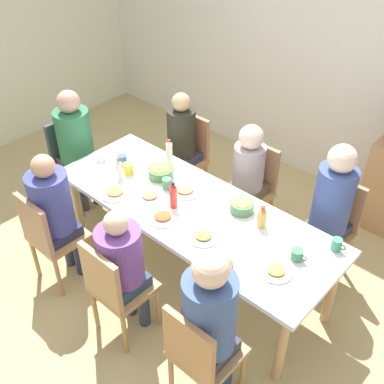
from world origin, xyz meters
The scene contains 36 objects.
ground_plane centered at (0.00, 0.00, 0.00)m, with size 7.58×7.58×0.00m, color tan.
wall_back centered at (0.00, 2.08, 1.30)m, with size 6.56×0.12×2.60m, color silver.
dining_table centered at (0.00, 0.00, 0.67)m, with size 2.42×0.87×0.74m.
chair_0 centered at (-1.59, 0.00, 0.51)m, with size 0.40×0.40×0.90m.
person_0 centered at (-1.50, 0.00, 0.76)m, with size 0.33×0.33×1.25m.
chair_1 centered at (-0.81, -0.82, 0.51)m, with size 0.40×0.40×0.90m.
person_1 centered at (-0.81, -0.73, 0.73)m, with size 0.32×0.32×1.22m.
chair_2 centered at (0.00, 0.82, 0.51)m, with size 0.40×0.40×0.90m.
person_2 centered at (0.00, 0.72, 0.70)m, with size 0.30×0.30×1.16m.
chair_3 centered at (-0.81, 0.82, 0.51)m, with size 0.40×0.40×0.90m.
person_3 centered at (-0.81, 0.72, 0.70)m, with size 0.30×0.30×1.19m.
chair_4 centered at (0.00, -0.82, 0.51)m, with size 0.40×0.40×0.90m.
person_4 centered at (0.00, -0.73, 0.69)m, with size 0.32×0.32×1.14m.
chair_5 centered at (0.81, 0.82, 0.51)m, with size 0.40×0.40×0.90m.
person_5 centered at (0.81, 0.73, 0.78)m, with size 0.30×0.30×1.30m.
chair_6 centered at (0.81, -0.82, 0.51)m, with size 0.40×0.40×0.90m.
person_6 centered at (0.81, -0.73, 0.78)m, with size 0.33×0.33×1.30m.
plate_0 centered at (-0.58, -0.29, 0.76)m, with size 0.25×0.25×0.04m.
plate_1 centered at (0.30, -0.21, 0.76)m, with size 0.22×0.22×0.04m.
plate_2 centered at (0.88, -0.13, 0.76)m, with size 0.22×0.22×0.04m.
plate_3 centered at (-0.18, 0.11, 0.76)m, with size 0.25×0.25×0.04m.
plate_4 centered at (-0.33, -0.14, 0.76)m, with size 0.23×0.23×0.04m.
plate_5 centered at (-0.07, -0.25, 0.76)m, with size 0.24×0.24×0.04m.
bowl_0 centered at (0.31, 0.23, 0.79)m, with size 0.19×0.19×0.10m.
bowl_1 centered at (-0.48, 0.13, 0.79)m, with size 0.21×0.21×0.10m.
cup_0 centered at (0.91, 0.07, 0.79)m, with size 0.12×0.08×0.08m.
cup_1 centered at (-0.32, 0.04, 0.79)m, with size 0.11×0.08×0.09m.
cup_2 centered at (-1.06, -0.05, 0.78)m, with size 0.12×0.09×0.07m.
cup_3 centered at (-0.71, -0.03, 0.79)m, with size 0.12×0.09×0.10m.
cup_4 centered at (1.06, 0.33, 0.79)m, with size 0.11×0.07×0.09m.
cup_5 centered at (0.64, -0.35, 0.79)m, with size 0.12×0.08×0.08m.
cup_6 centered at (-0.86, 0.04, 0.79)m, with size 0.11×0.08×0.09m.
bottle_0 centered at (-0.56, 0.32, 0.86)m, with size 0.06×0.06×0.24m.
bottle_1 centered at (0.53, 0.18, 0.83)m, with size 0.07×0.07×0.18m.
bottle_2 centered at (-0.11, -0.09, 0.85)m, with size 0.06×0.06×0.23m.
bottle_3 centered at (-0.70, -0.13, 0.84)m, with size 0.05×0.05×0.20m.
Camera 1 is at (1.92, -2.12, 3.07)m, focal length 44.11 mm.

